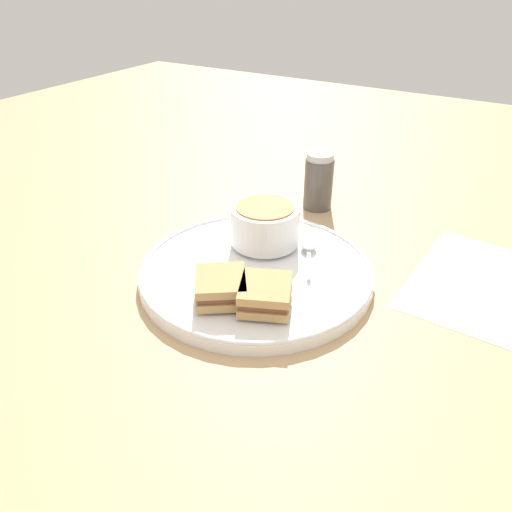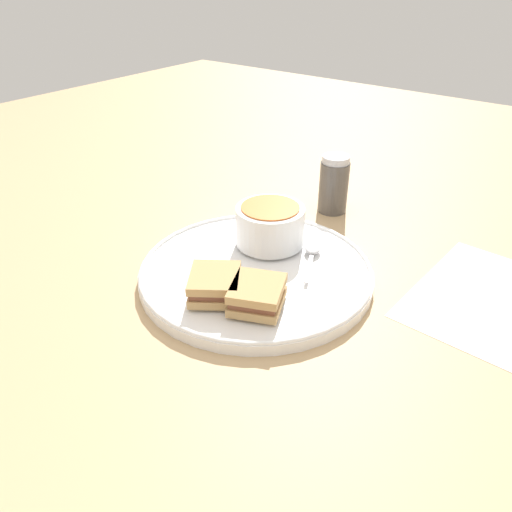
# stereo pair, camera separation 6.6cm
# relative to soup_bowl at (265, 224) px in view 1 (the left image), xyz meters

# --- Properties ---
(ground_plane) EXTENTS (2.40, 2.40, 0.00)m
(ground_plane) POSITION_rel_soup_bowl_xyz_m (0.02, -0.06, -0.05)
(ground_plane) COLOR tan
(plate) EXTENTS (0.33, 0.33, 0.02)m
(plate) POSITION_rel_soup_bowl_xyz_m (0.02, -0.06, -0.04)
(plate) COLOR white
(plate) RESTS_ON ground_plane
(soup_bowl) EXTENTS (0.10, 0.10, 0.06)m
(soup_bowl) POSITION_rel_soup_bowl_xyz_m (0.00, 0.00, 0.00)
(soup_bowl) COLOR white
(soup_bowl) RESTS_ON plate
(spoon) EXTENTS (0.06, 0.10, 0.01)m
(spoon) POSITION_rel_soup_bowl_xyz_m (0.07, 0.01, -0.03)
(spoon) COLOR silver
(spoon) RESTS_ON plate
(sandwich_half_near) EXTENTS (0.09, 0.09, 0.03)m
(sandwich_half_near) POSITION_rel_soup_bowl_xyz_m (0.02, -0.15, -0.01)
(sandwich_half_near) COLOR tan
(sandwich_half_near) RESTS_ON plate
(sandwich_half_far) EXTENTS (0.08, 0.09, 0.03)m
(sandwich_half_far) POSITION_rel_soup_bowl_xyz_m (0.08, -0.14, -0.01)
(sandwich_half_far) COLOR tan
(sandwich_half_far) RESTS_ON plate
(salt_shaker) EXTENTS (0.05, 0.05, 0.10)m
(salt_shaker) POSITION_rel_soup_bowl_xyz_m (0.00, 0.19, 0.00)
(salt_shaker) COLOR #4C4742
(salt_shaker) RESTS_ON ground_plane
(menu_sheet) EXTENTS (0.23, 0.26, 0.00)m
(menu_sheet) POSITION_rel_soup_bowl_xyz_m (0.32, 0.08, -0.05)
(menu_sheet) COLOR white
(menu_sheet) RESTS_ON ground_plane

